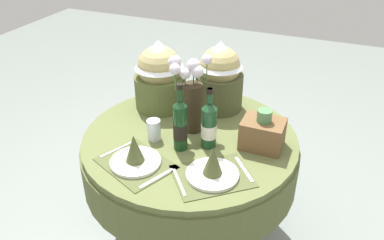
{
  "coord_description": "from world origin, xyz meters",
  "views": [
    {
      "loc": [
        0.67,
        -1.59,
        1.86
      ],
      "look_at": [
        0.0,
        0.03,
        0.81
      ],
      "focal_mm": 36.81,
      "sensor_mm": 36.0,
      "label": 1
    }
  ],
  "objects_px": {
    "place_setting_right": "(213,168)",
    "wine_bottle_left": "(180,125)",
    "tumbler_mid": "(154,130)",
    "woven_basket_side_right": "(263,133)",
    "place_setting_left": "(135,156)",
    "dining_table": "(190,159)",
    "wine_bottle_right": "(209,125)",
    "flower_vase": "(191,94)",
    "gift_tub_back_centre": "(220,74)",
    "gift_tub_back_left": "(160,73)"
  },
  "relations": [
    {
      "from": "place_setting_right",
      "to": "dining_table",
      "type": "bearing_deg",
      "value": 129.4
    },
    {
      "from": "dining_table",
      "to": "tumbler_mid",
      "type": "distance_m",
      "value": 0.28
    },
    {
      "from": "place_setting_left",
      "to": "gift_tub_back_centre",
      "type": "bearing_deg",
      "value": 75.22
    },
    {
      "from": "place_setting_left",
      "to": "tumbler_mid",
      "type": "height_order",
      "value": "place_setting_left"
    },
    {
      "from": "place_setting_left",
      "to": "flower_vase",
      "type": "bearing_deg",
      "value": 72.07
    },
    {
      "from": "wine_bottle_right",
      "to": "woven_basket_side_right",
      "type": "xyz_separation_m",
      "value": [
        0.25,
        0.1,
        -0.04
      ]
    },
    {
      "from": "wine_bottle_left",
      "to": "gift_tub_back_left",
      "type": "height_order",
      "value": "gift_tub_back_left"
    },
    {
      "from": "wine_bottle_left",
      "to": "place_setting_left",
      "type": "bearing_deg",
      "value": -125.23
    },
    {
      "from": "wine_bottle_right",
      "to": "gift_tub_back_centre",
      "type": "bearing_deg",
      "value": 102.1
    },
    {
      "from": "tumbler_mid",
      "to": "gift_tub_back_centre",
      "type": "xyz_separation_m",
      "value": [
        0.19,
        0.45,
        0.16
      ]
    },
    {
      "from": "wine_bottle_right",
      "to": "woven_basket_side_right",
      "type": "bearing_deg",
      "value": 21.31
    },
    {
      "from": "wine_bottle_left",
      "to": "wine_bottle_right",
      "type": "bearing_deg",
      "value": 31.08
    },
    {
      "from": "place_setting_left",
      "to": "wine_bottle_left",
      "type": "bearing_deg",
      "value": 54.77
    },
    {
      "from": "tumbler_mid",
      "to": "woven_basket_side_right",
      "type": "xyz_separation_m",
      "value": [
        0.53,
        0.15,
        0.02
      ]
    },
    {
      "from": "place_setting_left",
      "to": "wine_bottle_left",
      "type": "distance_m",
      "value": 0.26
    },
    {
      "from": "flower_vase",
      "to": "gift_tub_back_centre",
      "type": "relative_size",
      "value": 1.06
    },
    {
      "from": "tumbler_mid",
      "to": "wine_bottle_left",
      "type": "bearing_deg",
      "value": -8.38
    },
    {
      "from": "flower_vase",
      "to": "tumbler_mid",
      "type": "bearing_deg",
      "value": -131.61
    },
    {
      "from": "place_setting_left",
      "to": "gift_tub_back_left",
      "type": "xyz_separation_m",
      "value": [
        -0.14,
        0.56,
        0.17
      ]
    },
    {
      "from": "wine_bottle_left",
      "to": "woven_basket_side_right",
      "type": "distance_m",
      "value": 0.41
    },
    {
      "from": "tumbler_mid",
      "to": "gift_tub_back_left",
      "type": "relative_size",
      "value": 0.27
    },
    {
      "from": "wine_bottle_left",
      "to": "gift_tub_back_centre",
      "type": "relative_size",
      "value": 0.86
    },
    {
      "from": "dining_table",
      "to": "place_setting_right",
      "type": "relative_size",
      "value": 2.68
    },
    {
      "from": "wine_bottle_right",
      "to": "woven_basket_side_right",
      "type": "height_order",
      "value": "wine_bottle_right"
    },
    {
      "from": "dining_table",
      "to": "flower_vase",
      "type": "height_order",
      "value": "flower_vase"
    },
    {
      "from": "place_setting_right",
      "to": "gift_tub_back_centre",
      "type": "distance_m",
      "value": 0.67
    },
    {
      "from": "place_setting_left",
      "to": "place_setting_right",
      "type": "xyz_separation_m",
      "value": [
        0.37,
        0.05,
        0.0
      ]
    },
    {
      "from": "gift_tub_back_centre",
      "to": "woven_basket_side_right",
      "type": "distance_m",
      "value": 0.47
    },
    {
      "from": "woven_basket_side_right",
      "to": "wine_bottle_right",
      "type": "bearing_deg",
      "value": -158.69
    },
    {
      "from": "place_setting_right",
      "to": "tumbler_mid",
      "type": "bearing_deg",
      "value": 155.51
    },
    {
      "from": "place_setting_right",
      "to": "wine_bottle_left",
      "type": "bearing_deg",
      "value": 146.0
    },
    {
      "from": "tumbler_mid",
      "to": "gift_tub_back_centre",
      "type": "distance_m",
      "value": 0.52
    },
    {
      "from": "tumbler_mid",
      "to": "gift_tub_back_centre",
      "type": "height_order",
      "value": "gift_tub_back_centre"
    },
    {
      "from": "place_setting_right",
      "to": "woven_basket_side_right",
      "type": "xyz_separation_m",
      "value": [
        0.15,
        0.32,
        0.03
      ]
    },
    {
      "from": "wine_bottle_right",
      "to": "tumbler_mid",
      "type": "relative_size",
      "value": 2.91
    },
    {
      "from": "gift_tub_back_left",
      "to": "gift_tub_back_centre",
      "type": "height_order",
      "value": "same"
    },
    {
      "from": "tumbler_mid",
      "to": "wine_bottle_right",
      "type": "bearing_deg",
      "value": 10.08
    },
    {
      "from": "dining_table",
      "to": "woven_basket_side_right",
      "type": "xyz_separation_m",
      "value": [
        0.37,
        0.05,
        0.23
      ]
    },
    {
      "from": "tumbler_mid",
      "to": "woven_basket_side_right",
      "type": "distance_m",
      "value": 0.55
    },
    {
      "from": "wine_bottle_right",
      "to": "gift_tub_back_left",
      "type": "xyz_separation_m",
      "value": [
        -0.41,
        0.29,
        0.09
      ]
    },
    {
      "from": "gift_tub_back_centre",
      "to": "place_setting_right",
      "type": "bearing_deg",
      "value": -73.25
    },
    {
      "from": "place_setting_right",
      "to": "gift_tub_back_centre",
      "type": "height_order",
      "value": "gift_tub_back_centre"
    },
    {
      "from": "place_setting_left",
      "to": "woven_basket_side_right",
      "type": "relative_size",
      "value": 2.02
    },
    {
      "from": "place_setting_left",
      "to": "gift_tub_back_centre",
      "type": "relative_size",
      "value": 1.02
    },
    {
      "from": "wine_bottle_left",
      "to": "gift_tub_back_left",
      "type": "distance_m",
      "value": 0.47
    },
    {
      "from": "flower_vase",
      "to": "tumbler_mid",
      "type": "height_order",
      "value": "flower_vase"
    },
    {
      "from": "gift_tub_back_centre",
      "to": "wine_bottle_left",
      "type": "bearing_deg",
      "value": -94.32
    },
    {
      "from": "wine_bottle_right",
      "to": "gift_tub_back_centre",
      "type": "height_order",
      "value": "gift_tub_back_centre"
    },
    {
      "from": "gift_tub_back_centre",
      "to": "tumbler_mid",
      "type": "bearing_deg",
      "value": -113.4
    },
    {
      "from": "place_setting_left",
      "to": "woven_basket_side_right",
      "type": "distance_m",
      "value": 0.63
    }
  ]
}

